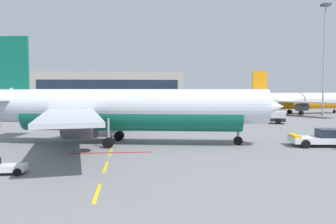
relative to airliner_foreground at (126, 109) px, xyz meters
The scene contains 8 objects.
ground 24.45m from the airliner_foreground, 31.75° to the left, with size 400.00×400.00×0.00m, color slate.
apron_paint_markings 10.17m from the airliner_foreground, 99.10° to the left, with size 8.00×92.79×0.01m.
airliner_foreground is the anchor object (origin of this frame).
pushback_tug 21.64m from the airliner_foreground, 10.20° to the right, with size 6.35×3.86×2.08m.
airliner_mid_left 58.97m from the airliner_foreground, 44.91° to the left, with size 29.39×28.81×10.34m.
ground_power_truck 32.35m from the airliner_foreground, 40.59° to the left, with size 7.37×5.08×3.14m.
apron_light_mast_far 59.67m from the airliner_foreground, 39.43° to the left, with size 1.80×1.80×25.74m.
terminal_satellite 137.43m from the airliner_foreground, 94.30° to the left, with size 72.65×19.29×16.09m.
Camera 1 is at (20.09, -11.46, 6.23)m, focal length 36.70 mm.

